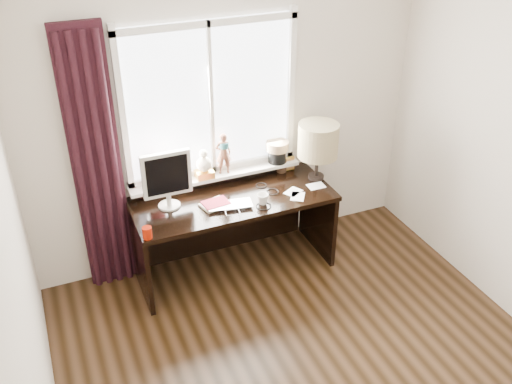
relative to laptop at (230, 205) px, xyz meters
name	(u,v)px	position (x,y,z in m)	size (l,w,h in m)	color
ceiling	(373,17)	(0.17, -1.50, 1.84)	(3.50, 4.00, 0.00)	white
wall_back	(227,119)	(0.17, 0.50, 0.54)	(3.50, 2.60, 0.00)	beige
wall_left	(25,335)	(-1.58, -1.50, 0.54)	(4.00, 2.60, 0.00)	beige
laptop	(230,205)	(0.00, 0.00, 0.00)	(0.37, 0.24, 0.03)	silver
mug	(263,199)	(0.26, -0.06, 0.03)	(0.10, 0.09, 0.10)	white
red_cup	(147,233)	(-0.73, -0.17, 0.03)	(0.07, 0.07, 0.09)	#921200
window	(213,124)	(0.03, 0.45, 0.54)	(1.52, 0.20, 1.40)	white
curtain	(97,167)	(-0.96, 0.41, 0.35)	(0.38, 0.09, 2.25)	black
desk	(230,216)	(0.07, 0.23, -0.26)	(1.70, 0.70, 0.75)	black
monitor	(167,177)	(-0.46, 0.20, 0.26)	(0.40, 0.18, 0.49)	beige
notebook_stack	(215,204)	(-0.11, 0.07, 0.00)	(0.26, 0.22, 0.03)	beige
brush_holder	(282,165)	(0.64, 0.39, 0.05)	(0.09, 0.09, 0.25)	black
icon_frame	(289,164)	(0.72, 0.38, 0.05)	(0.10, 0.02, 0.13)	gold
table_lamp	(318,141)	(0.87, 0.16, 0.35)	(0.35, 0.35, 0.52)	black
loose_papers	(302,191)	(0.66, -0.01, -0.01)	(0.40, 0.26, 0.00)	white
desk_cables	(266,196)	(0.33, 0.04, -0.01)	(0.33, 0.48, 0.01)	black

